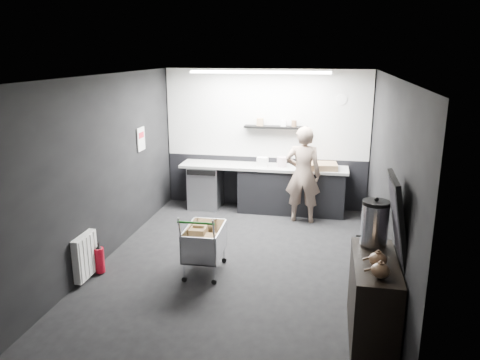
# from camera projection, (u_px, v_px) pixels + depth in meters

# --- Properties ---
(floor) EXTENTS (5.50, 5.50, 0.00)m
(floor) POSITION_uv_depth(u_px,v_px,m) (239.00, 263.00, 6.89)
(floor) COLOR black
(floor) RESTS_ON ground
(ceiling) EXTENTS (5.50, 5.50, 0.00)m
(ceiling) POSITION_uv_depth(u_px,v_px,m) (239.00, 76.00, 6.17)
(ceiling) COLOR white
(ceiling) RESTS_ON wall_back
(wall_back) EXTENTS (5.50, 0.00, 5.50)m
(wall_back) POSITION_uv_depth(u_px,v_px,m) (266.00, 139.00, 9.13)
(wall_back) COLOR black
(wall_back) RESTS_ON floor
(wall_front) EXTENTS (5.50, 0.00, 5.50)m
(wall_front) POSITION_uv_depth(u_px,v_px,m) (177.00, 256.00, 3.92)
(wall_front) COLOR black
(wall_front) RESTS_ON floor
(wall_left) EXTENTS (0.00, 5.50, 5.50)m
(wall_left) POSITION_uv_depth(u_px,v_px,m) (106.00, 168.00, 6.89)
(wall_left) COLOR black
(wall_left) RESTS_ON floor
(wall_right) EXTENTS (0.00, 5.50, 5.50)m
(wall_right) POSITION_uv_depth(u_px,v_px,m) (388.00, 182.00, 6.16)
(wall_right) COLOR black
(wall_right) RESTS_ON floor
(kitchen_wall_panel) EXTENTS (3.95, 0.02, 1.70)m
(kitchen_wall_panel) POSITION_uv_depth(u_px,v_px,m) (266.00, 114.00, 8.98)
(kitchen_wall_panel) COLOR silver
(kitchen_wall_panel) RESTS_ON wall_back
(dado_panel) EXTENTS (3.95, 0.02, 1.00)m
(dado_panel) POSITION_uv_depth(u_px,v_px,m) (265.00, 182.00, 9.34)
(dado_panel) COLOR black
(dado_panel) RESTS_ON wall_back
(floating_shelf) EXTENTS (1.20, 0.22, 0.04)m
(floating_shelf) POSITION_uv_depth(u_px,v_px,m) (276.00, 127.00, 8.90)
(floating_shelf) COLOR black
(floating_shelf) RESTS_ON wall_back
(wall_clock) EXTENTS (0.20, 0.03, 0.20)m
(wall_clock) POSITION_uv_depth(u_px,v_px,m) (341.00, 100.00, 8.63)
(wall_clock) COLOR white
(wall_clock) RESTS_ON wall_back
(poster) EXTENTS (0.02, 0.30, 0.40)m
(poster) POSITION_uv_depth(u_px,v_px,m) (141.00, 139.00, 8.06)
(poster) COLOR white
(poster) RESTS_ON wall_left
(poster_red_band) EXTENTS (0.02, 0.22, 0.10)m
(poster_red_band) POSITION_uv_depth(u_px,v_px,m) (141.00, 135.00, 8.04)
(poster_red_band) COLOR red
(poster_red_band) RESTS_ON poster
(radiator) EXTENTS (0.10, 0.50, 0.60)m
(radiator) POSITION_uv_depth(u_px,v_px,m) (85.00, 256.00, 6.29)
(radiator) COLOR white
(radiator) RESTS_ON wall_left
(ceiling_strip) EXTENTS (2.40, 0.20, 0.04)m
(ceiling_strip) POSITION_uv_depth(u_px,v_px,m) (260.00, 72.00, 7.93)
(ceiling_strip) COLOR white
(ceiling_strip) RESTS_ON ceiling
(prep_counter) EXTENTS (3.20, 0.61, 0.90)m
(prep_counter) POSITION_uv_depth(u_px,v_px,m) (270.00, 188.00, 9.03)
(prep_counter) COLOR black
(prep_counter) RESTS_ON floor
(person) EXTENTS (0.65, 0.44, 1.76)m
(person) POSITION_uv_depth(u_px,v_px,m) (303.00, 175.00, 8.37)
(person) COLOR beige
(person) RESTS_ON floor
(shopping_cart) EXTENTS (0.51, 0.84, 0.91)m
(shopping_cart) POSITION_uv_depth(u_px,v_px,m) (204.00, 243.00, 6.50)
(shopping_cart) COLOR silver
(shopping_cart) RESTS_ON floor
(sideboard) EXTENTS (0.52, 1.21, 1.81)m
(sideboard) POSITION_uv_depth(u_px,v_px,m) (374.00, 288.00, 4.99)
(sideboard) COLOR black
(sideboard) RESTS_ON floor
(fire_extinguisher) EXTENTS (0.13, 0.13, 0.44)m
(fire_extinguisher) POSITION_uv_depth(u_px,v_px,m) (100.00, 259.00, 6.51)
(fire_extinguisher) COLOR #B10B1E
(fire_extinguisher) RESTS_ON floor
(cardboard_box) EXTENTS (0.60, 0.48, 0.11)m
(cardboard_box) POSITION_uv_depth(u_px,v_px,m) (321.00, 166.00, 8.68)
(cardboard_box) COLOR #94734F
(cardboard_box) RESTS_ON prep_counter
(pink_tub) EXTENTS (0.19, 0.19, 0.19)m
(pink_tub) POSITION_uv_depth(u_px,v_px,m) (282.00, 162.00, 8.85)
(pink_tub) COLOR beige
(pink_tub) RESTS_ON prep_counter
(white_container) EXTENTS (0.21, 0.17, 0.18)m
(white_container) POSITION_uv_depth(u_px,v_px,m) (262.00, 162.00, 8.87)
(white_container) COLOR white
(white_container) RESTS_ON prep_counter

